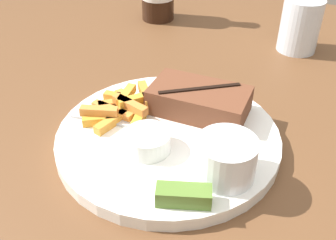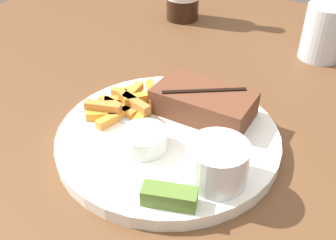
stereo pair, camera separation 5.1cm
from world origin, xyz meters
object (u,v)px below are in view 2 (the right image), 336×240
steak_portion (203,103)px  pickle_spear (169,196)px  dinner_plate (168,137)px  dipping_sauce_cup (145,139)px  fork_utensil (116,118)px  drinking_glass (324,32)px  coleslaw_cup (218,161)px

steak_portion → pickle_spear: 0.17m
dinner_plate → pickle_spear: (0.06, -0.11, 0.02)m
dipping_sauce_cup → fork_utensil: 0.08m
dinner_plate → drinking_glass: size_ratio=3.00×
steak_portion → dipping_sauce_cup: size_ratio=2.41×
fork_utensil → steak_portion: bearing=29.0°
pickle_spear → fork_utensil: 0.17m
steak_portion → fork_utensil: 0.12m
dipping_sauce_cup → fork_utensil: size_ratio=0.43×
steak_portion → drinking_glass: size_ratio=1.41×
coleslaw_cup → pickle_spear: (-0.03, -0.06, -0.02)m
pickle_spear → fork_utensil: pickle_spear is taller
coleslaw_cup → fork_utensil: size_ratio=0.51×
dipping_sauce_cup → fork_utensil: (-0.07, 0.03, -0.01)m
steak_portion → pickle_spear: (0.03, -0.17, -0.01)m
dinner_plate → fork_utensil: bearing=-175.9°
coleslaw_cup → dipping_sauce_cup: coleslaw_cup is taller
fork_utensil → drinking_glass: 0.41m
pickle_spear → dipping_sauce_cup: bearing=135.5°
drinking_glass → coleslaw_cup: bearing=-96.4°
pickle_spear → coleslaw_cup: bearing=60.7°
coleslaw_cup → dipping_sauce_cup: 0.10m
drinking_glass → steak_portion: bearing=-110.8°
pickle_spear → drinking_glass: drinking_glass is taller
drinking_glass → dipping_sauce_cup: bearing=-110.5°
coleslaw_cup → fork_utensil: bearing=164.2°
fork_utensil → pickle_spear: bearing=-41.5°
fork_utensil → dinner_plate: bearing=0.0°
coleslaw_cup → drinking_glass: bearing=83.6°
dinner_plate → dipping_sauce_cup: size_ratio=5.12×
dinner_plate → drinking_glass: 0.38m
steak_portion → drinking_glass: bearing=69.2°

